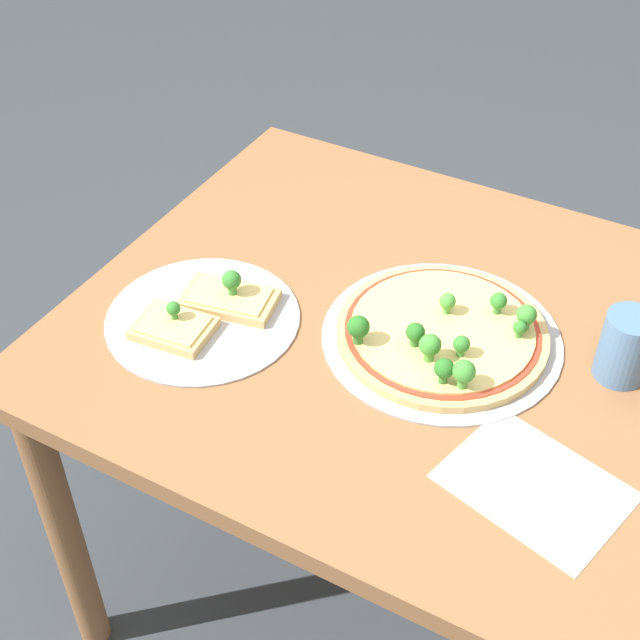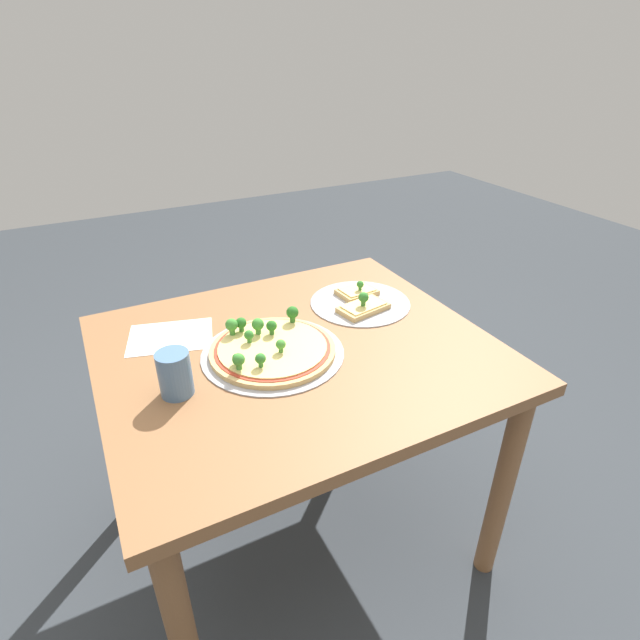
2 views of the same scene
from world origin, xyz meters
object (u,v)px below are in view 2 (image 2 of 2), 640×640
pizza_tray_whole (271,348)px  drinking_cup (175,374)px  pizza_tray_slice (360,301)px  dining_table (298,378)px

pizza_tray_whole → drinking_cup: drinking_cup is taller
pizza_tray_whole → drinking_cup: 0.28m
pizza_tray_whole → pizza_tray_slice: size_ratio=1.20×
dining_table → drinking_cup: (0.34, 0.06, 0.16)m
pizza_tray_whole → pizza_tray_slice: pizza_tray_whole is taller
pizza_tray_whole → pizza_tray_slice: 0.38m
pizza_tray_slice → drinking_cup: (0.63, 0.20, 0.05)m
pizza_tray_slice → drinking_cup: 0.66m
pizza_tray_slice → drinking_cup: drinking_cup is taller
dining_table → pizza_tray_slice: bearing=-153.9°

